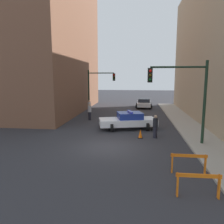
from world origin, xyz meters
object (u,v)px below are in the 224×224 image
object	(u,v)px
traffic_light_near	(186,90)
police_car	(128,120)
parked_car_near	(144,103)
barrier_front	(198,181)
pedestrian_corner	(89,107)
barrier_mid	(189,160)
traffic_light_far	(97,84)
pedestrian_sidewalk	(155,126)
traffic_cone	(140,134)
pedestrian_crossing	(90,112)

from	to	relation	value
traffic_light_near	police_car	world-z (taller)	traffic_light_near
parked_car_near	barrier_front	world-z (taller)	parked_car_near
traffic_light_near	barrier_front	distance (m)	7.12
police_car	traffic_light_near	bearing A→B (deg)	-150.03
pedestrian_corner	barrier_mid	xyz separation A→B (m)	(7.86, -14.78, -0.24)
barrier_front	pedestrian_corner	bearing A→B (deg)	114.73
police_car	barrier_front	xyz separation A→B (m)	(2.96, -10.29, -0.11)
parked_car_near	traffic_light_near	bearing A→B (deg)	-81.44
traffic_light_far	police_car	size ratio (longest dim) A/B	1.04
pedestrian_sidewalk	traffic_cone	bearing A→B (deg)	32.37
barrier_front	parked_car_near	bearing A→B (deg)	93.24
barrier_front	pedestrian_crossing	bearing A→B (deg)	117.09
barrier_mid	traffic_light_near	bearing A→B (deg)	81.64
traffic_light_far	traffic_cone	bearing A→B (deg)	-65.97
pedestrian_corner	barrier_front	xyz separation A→B (m)	(7.74, -16.81, -0.24)
pedestrian_crossing	barrier_mid	size ratio (longest dim) A/B	1.04
parked_car_near	police_car	bearing A→B (deg)	-95.67
parked_car_near	pedestrian_corner	size ratio (longest dim) A/B	2.62
pedestrian_crossing	barrier_mid	xyz separation A→B (m)	(7.13, -11.69, -0.24)
pedestrian_corner	barrier_front	bearing A→B (deg)	-14.41
pedestrian_crossing	pedestrian_sidewalk	distance (m)	8.52
traffic_light_far	pedestrian_corner	bearing A→B (deg)	-100.09
police_car	parked_car_near	world-z (taller)	police_car
parked_car_near	pedestrian_sidewalk	size ratio (longest dim) A/B	2.62
police_car	pedestrian_corner	xyz separation A→B (m)	(-4.78, 6.52, 0.14)
parked_car_near	traffic_cone	distance (m)	15.75
pedestrian_corner	barrier_mid	world-z (taller)	pedestrian_corner
pedestrian_corner	traffic_cone	distance (m)	10.88
traffic_light_far	parked_car_near	world-z (taller)	traffic_light_far
police_car	barrier_front	distance (m)	10.71
traffic_cone	barrier_mid	bearing A→B (deg)	-69.47
traffic_light_near	pedestrian_corner	size ratio (longest dim) A/B	3.13
traffic_light_near	traffic_light_far	distance (m)	15.30
parked_car_near	barrier_front	bearing A→B (deg)	-85.25
traffic_light_far	pedestrian_sidewalk	distance (m)	13.57
parked_car_near	pedestrian_sidewalk	bearing A→B (deg)	-87.05
barrier_front	traffic_light_near	bearing A→B (deg)	83.23
barrier_mid	traffic_cone	world-z (taller)	barrier_mid
pedestrian_crossing	barrier_front	world-z (taller)	pedestrian_crossing
pedestrian_corner	pedestrian_sidewalk	distance (m)	11.34
pedestrian_corner	barrier_mid	size ratio (longest dim) A/B	1.04
traffic_light_near	pedestrian_corner	world-z (taller)	traffic_light_near
traffic_light_near	traffic_cone	bearing A→B (deg)	157.23
traffic_light_far	barrier_front	xyz separation A→B (m)	(7.27, -19.48, -2.78)
traffic_light_far	police_car	world-z (taller)	traffic_light_far
police_car	pedestrian_corner	distance (m)	8.08
barrier_mid	traffic_cone	xyz separation A→B (m)	(-2.09, 5.57, -0.30)
traffic_light_far	pedestrian_corner	world-z (taller)	traffic_light_far
pedestrian_crossing	pedestrian_sidewalk	size ratio (longest dim) A/B	1.00
traffic_light_far	parked_car_near	size ratio (longest dim) A/B	1.20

